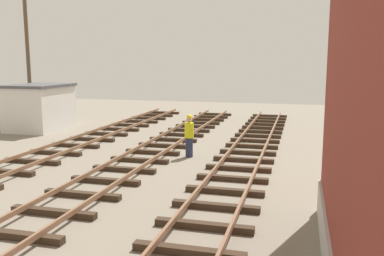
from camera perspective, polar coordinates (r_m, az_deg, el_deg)
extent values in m
cube|color=#38281C|center=(9.29, -0.46, -16.60)|extent=(2.50, 0.24, 0.18)
cube|color=#38281C|center=(10.56, 1.65, -13.30)|extent=(2.50, 0.24, 0.18)
cube|color=#38281C|center=(11.88, 3.25, -10.71)|extent=(2.50, 0.24, 0.18)
cube|color=#38281C|center=(13.22, 4.52, -8.64)|extent=(2.50, 0.24, 0.18)
cube|color=#38281C|center=(14.58, 5.54, -6.95)|extent=(2.50, 0.24, 0.18)
cube|color=#38281C|center=(15.95, 6.38, -5.54)|extent=(2.50, 0.24, 0.18)
cube|color=#38281C|center=(17.34, 7.08, -4.36)|extent=(2.50, 0.24, 0.18)
cube|color=#38281C|center=(18.73, 7.67, -3.35)|extent=(2.50, 0.24, 0.18)
cube|color=#38281C|center=(20.13, 8.19, -2.49)|extent=(2.50, 0.24, 0.18)
cube|color=#38281C|center=(21.54, 8.63, -1.73)|extent=(2.50, 0.24, 0.18)
cube|color=#38281C|center=(22.95, 9.02, -1.07)|extent=(2.50, 0.24, 0.18)
cube|color=#38281C|center=(24.36, 9.37, -0.48)|extent=(2.50, 0.24, 0.18)
cube|color=#38281C|center=(25.78, 9.67, 0.04)|extent=(2.50, 0.24, 0.18)
cube|color=#38281C|center=(27.20, 9.95, 0.50)|extent=(2.50, 0.24, 0.18)
cube|color=#38281C|center=(28.62, 10.20, 0.92)|extent=(2.50, 0.24, 0.18)
cube|color=#38281C|center=(30.04, 10.42, 1.30)|extent=(2.50, 0.24, 0.18)
cube|color=#38281C|center=(31.47, 10.63, 1.65)|extent=(2.50, 0.24, 0.18)
cube|color=#38281C|center=(10.86, -23.07, -13.42)|extent=(2.50, 0.24, 0.18)
cube|color=#38281C|center=(12.02, -18.49, -10.94)|extent=(2.50, 0.24, 0.18)
cube|color=#38281C|center=(13.27, -14.80, -8.85)|extent=(2.50, 0.24, 0.18)
cube|color=#38281C|center=(14.57, -11.79, -7.11)|extent=(2.50, 0.24, 0.18)
cube|color=#38281C|center=(15.92, -9.30, -5.64)|extent=(2.50, 0.24, 0.18)
cube|color=#38281C|center=(17.30, -7.21, -4.39)|extent=(2.50, 0.24, 0.18)
cube|color=#38281C|center=(18.71, -5.44, -3.33)|extent=(2.50, 0.24, 0.18)
cube|color=#38281C|center=(20.14, -3.92, -2.41)|extent=(2.50, 0.24, 0.18)
cube|color=#38281C|center=(21.58, -2.61, -1.61)|extent=(2.50, 0.24, 0.18)
cube|color=#38281C|center=(23.04, -1.46, -0.92)|extent=(2.50, 0.24, 0.18)
cube|color=#38281C|center=(24.51, -0.45, -0.30)|extent=(2.50, 0.24, 0.18)
cube|color=#38281C|center=(25.99, 0.44, 0.24)|extent=(2.50, 0.24, 0.18)
cube|color=#38281C|center=(27.47, 1.24, 0.73)|extent=(2.50, 0.24, 0.18)
cube|color=#38281C|center=(28.97, 1.96, 1.16)|extent=(2.50, 0.24, 0.18)
cube|color=#38281C|center=(30.47, 2.61, 1.56)|extent=(2.50, 0.24, 0.18)
cube|color=#38281C|center=(31.97, 3.19, 1.91)|extent=(2.50, 0.24, 0.18)
cube|color=#38281C|center=(16.87, -24.39, -5.50)|extent=(2.50, 0.24, 0.18)
cube|color=#38281C|center=(18.16, -21.07, -4.30)|extent=(2.50, 0.24, 0.18)
cube|color=#38281C|center=(19.50, -18.20, -3.24)|extent=(2.50, 0.24, 0.18)
cube|color=#38281C|center=(20.89, -15.72, -2.31)|extent=(2.50, 0.24, 0.18)
cube|color=#38281C|center=(22.32, -13.55, -1.50)|extent=(2.50, 0.24, 0.18)
cube|color=#38281C|center=(23.78, -11.65, -0.79)|extent=(2.50, 0.24, 0.18)
cube|color=#38281C|center=(25.27, -9.97, -0.15)|extent=(2.50, 0.24, 0.18)
cube|color=#38281C|center=(26.78, -8.48, 0.41)|extent=(2.50, 0.24, 0.18)
cube|color=#38281C|center=(28.31, -7.15, 0.91)|extent=(2.50, 0.24, 0.18)
cube|color=#38281C|center=(29.86, -5.95, 1.36)|extent=(2.50, 0.24, 0.18)
cube|color=#38281C|center=(31.41, -4.88, 1.76)|extent=(2.50, 0.24, 0.18)
cube|color=#38281C|center=(32.98, -3.90, 2.13)|extent=(2.50, 0.24, 0.18)
cube|color=silver|center=(26.69, -20.19, 2.53)|extent=(2.80, 3.60, 2.60)
cube|color=#4C4C51|center=(26.58, -20.35, 5.49)|extent=(3.00, 3.80, 0.16)
cube|color=brown|center=(27.56, -22.58, 1.96)|extent=(0.06, 0.90, 2.00)
cube|color=silver|center=(31.31, -24.53, 2.10)|extent=(4.20, 1.80, 0.80)
cube|color=#1E232D|center=(31.24, -24.62, 3.41)|extent=(2.31, 1.66, 0.64)
cylinder|color=black|center=(31.27, -21.60, 1.54)|extent=(0.64, 0.24, 0.64)
cylinder|color=black|center=(29.85, -23.63, 1.08)|extent=(0.64, 0.24, 0.64)
cylinder|color=black|center=(35.08, -23.25, 2.20)|extent=(0.64, 0.24, 0.64)
cylinder|color=brown|center=(28.71, -21.59, 9.05)|extent=(0.24, 0.24, 8.76)
cylinder|color=#262D4C|center=(18.04, -0.39, -2.67)|extent=(0.32, 0.32, 0.85)
cylinder|color=yellow|center=(17.90, -0.39, -0.32)|extent=(0.40, 0.40, 0.65)
sphere|color=tan|center=(17.83, -0.40, 1.09)|extent=(0.24, 0.24, 0.24)
sphere|color=yellow|center=(17.81, -0.40, 1.54)|extent=(0.22, 0.22, 0.22)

